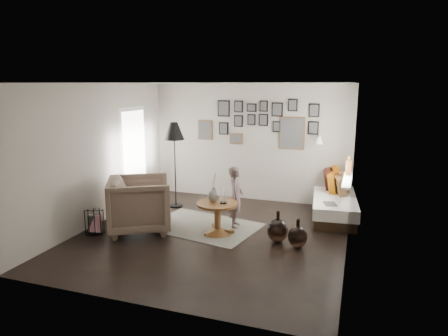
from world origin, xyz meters
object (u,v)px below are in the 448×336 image
(vase, at_px, (214,193))
(daybed, at_px, (335,202))
(demijohn_large, at_px, (278,230))
(magazine_basket, at_px, (94,222))
(floor_lamp, at_px, (174,134))
(pedestal_table, at_px, (218,219))
(armchair, at_px, (140,204))
(child, at_px, (236,197))
(demijohn_small, at_px, (298,237))

(vase, height_order, daybed, vase)
(demijohn_large, bearing_deg, magazine_basket, -168.61)
(vase, height_order, floor_lamp, floor_lamp)
(pedestal_table, relative_size, vase, 1.40)
(floor_lamp, bearing_deg, vase, -42.53)
(armchair, xyz_separation_m, magazine_basket, (-0.70, -0.38, -0.28))
(daybed, height_order, child, child)
(magazine_basket, bearing_deg, armchair, 28.53)
(floor_lamp, relative_size, magazine_basket, 4.31)
(floor_lamp, bearing_deg, child, -26.10)
(magazine_basket, bearing_deg, floor_lamp, 70.15)
(demijohn_large, bearing_deg, child, 151.60)
(pedestal_table, distance_m, magazine_basket, 2.18)
(vase, xyz_separation_m, armchair, (-1.29, -0.30, -0.24))
(armchair, distance_m, magazine_basket, 0.85)
(daybed, distance_m, magazine_basket, 4.60)
(child, bearing_deg, vase, 136.36)
(pedestal_table, distance_m, floor_lamp, 2.26)
(armchair, height_order, floor_lamp, floor_lamp)
(daybed, height_order, demijohn_large, daybed)
(daybed, distance_m, child, 2.11)
(floor_lamp, height_order, demijohn_small, floor_lamp)
(floor_lamp, bearing_deg, pedestal_table, -41.32)
(floor_lamp, distance_m, demijohn_small, 3.42)
(pedestal_table, relative_size, demijohn_small, 1.50)
(daybed, xyz_separation_m, demijohn_large, (-0.81, -1.71, -0.08))
(floor_lamp, distance_m, demijohn_large, 3.08)
(armchair, bearing_deg, vase, -106.88)
(vase, bearing_deg, armchair, -166.90)
(pedestal_table, bearing_deg, magazine_basket, -162.30)
(demijohn_small, distance_m, child, 1.42)
(demijohn_small, bearing_deg, pedestal_table, 174.06)
(armchair, bearing_deg, magazine_basket, 88.54)
(pedestal_table, xyz_separation_m, floor_lamp, (-1.39, 1.22, 1.30))
(daybed, relative_size, floor_lamp, 1.08)
(magazine_basket, bearing_deg, child, 26.08)
(daybed, bearing_deg, child, -149.03)
(vase, bearing_deg, magazine_basket, -161.12)
(pedestal_table, distance_m, daybed, 2.53)
(pedestal_table, height_order, child, child)
(daybed, relative_size, demijohn_small, 4.06)
(floor_lamp, xyz_separation_m, child, (1.58, -0.78, -1.00))
(vase, xyz_separation_m, demijohn_small, (1.50, -0.17, -0.55))
(daybed, height_order, magazine_basket, daybed)
(armchair, xyz_separation_m, demijohn_large, (2.44, 0.25, -0.28))
(floor_lamp, bearing_deg, armchair, -89.26)
(daybed, bearing_deg, armchair, -154.14)
(pedestal_table, relative_size, armchair, 0.68)
(daybed, bearing_deg, pedestal_table, -143.42)
(demijohn_large, distance_m, demijohn_small, 0.37)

